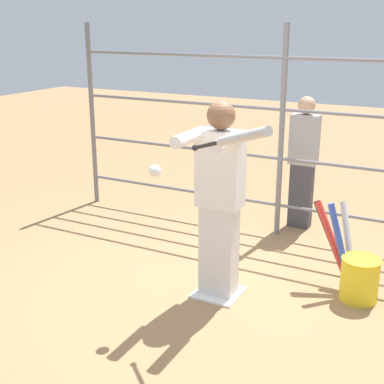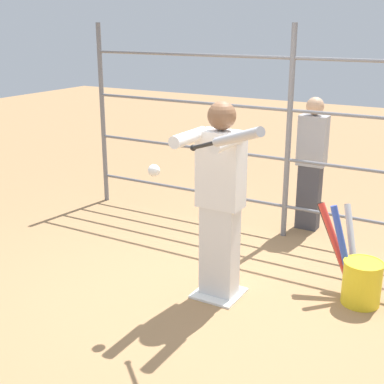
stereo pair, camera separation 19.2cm
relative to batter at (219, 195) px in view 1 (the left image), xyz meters
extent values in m
plane|color=#9E754C|center=(0.00, -0.02, -0.93)|extent=(24.00, 24.00, 0.00)
cube|color=white|center=(0.00, -0.02, -0.92)|extent=(0.40, 0.40, 0.02)
cylinder|color=slate|center=(0.00, -1.62, 0.23)|extent=(0.06, 0.06, 2.32)
cylinder|color=slate|center=(2.55, -1.62, 0.23)|extent=(0.06, 0.06, 2.32)
cylinder|color=slate|center=(0.00, -1.62, -0.58)|extent=(5.11, 0.04, 0.04)
cylinder|color=slate|center=(0.00, -1.62, -0.04)|extent=(5.11, 0.04, 0.04)
cylinder|color=slate|center=(0.00, -1.62, 0.50)|extent=(5.11, 0.04, 0.04)
cylinder|color=slate|center=(0.00, -1.62, 1.04)|extent=(5.11, 0.04, 0.04)
cube|color=silver|center=(0.00, -0.02, -0.52)|extent=(0.31, 0.20, 0.83)
cube|color=white|center=(0.00, -0.02, 0.23)|extent=(0.38, 0.22, 0.65)
sphere|color=brown|center=(0.00, -0.02, 0.67)|extent=(0.24, 0.24, 0.24)
cylinder|color=white|center=(-0.17, 0.21, 0.52)|extent=(0.10, 0.46, 0.10)
cylinder|color=white|center=(0.17, 0.21, 0.52)|extent=(0.10, 0.46, 0.10)
sphere|color=black|center=(0.00, 0.44, 0.50)|extent=(0.05, 0.05, 0.05)
cylinder|color=black|center=(-0.15, 0.54, 0.56)|extent=(0.32, 0.22, 0.14)
cylinder|color=#B2B2B7|center=(-0.51, 0.78, 0.69)|extent=(0.49, 0.35, 0.23)
sphere|color=white|center=(0.31, 0.52, 0.30)|extent=(0.10, 0.10, 0.10)
cylinder|color=yellow|center=(-1.13, -0.49, -0.74)|extent=(0.33, 0.33, 0.38)
torus|color=yellow|center=(-1.13, -0.49, -0.55)|extent=(0.34, 0.34, 0.01)
cylinder|color=#B2B2B7|center=(-0.98, -0.72, -0.54)|extent=(0.32, 0.43, 0.73)
cylinder|color=black|center=(-0.86, -0.62, -0.53)|extent=(0.50, 0.29, 0.76)
cylinder|color=red|center=(-0.87, -0.61, -0.53)|extent=(0.48, 0.26, 0.76)
cylinder|color=#334CB2|center=(-0.94, -0.54, -0.51)|extent=(0.33, 0.14, 0.79)
cube|color=#3F3F47|center=(-0.16, -1.98, -0.55)|extent=(0.25, 0.16, 0.76)
cube|color=#99999E|center=(-0.16, -1.98, 0.12)|extent=(0.32, 0.18, 0.57)
sphere|color=tan|center=(-0.16, -1.98, 0.51)|extent=(0.20, 0.20, 0.20)
camera|label=1|loc=(-1.77, 3.90, 1.39)|focal=50.00mm
camera|label=2|loc=(-1.94, 3.81, 1.39)|focal=50.00mm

